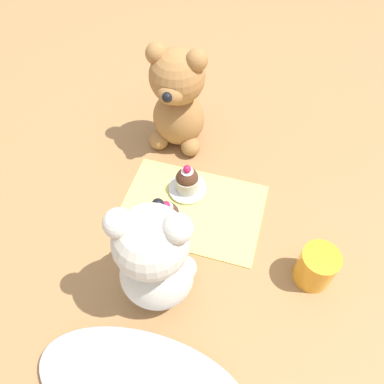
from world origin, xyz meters
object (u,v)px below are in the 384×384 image
Objects in this scene: teddy_bear_tan at (177,100)px; cupcake_near_tan_bear at (187,180)px; teddy_bear_cream at (155,260)px; saucer_plate at (187,188)px; juice_glass at (316,267)px; cupcake_near_cream_bear at (167,216)px.

teddy_bear_tan reaches higher than cupcake_near_tan_bear.
teddy_bear_cream reaches higher than saucer_plate.
cupcake_near_tan_bear is at bearing -96.32° from teddy_bear_cream.
juice_glass is at bearing -168.85° from teddy_bear_cream.
cupcake_near_tan_bear is (-0.01, -0.09, 0.00)m from cupcake_near_cream_bear.
cupcake_near_cream_bear is 0.09m from cupcake_near_tan_bear.
teddy_bear_cream is 0.23m from cupcake_near_tan_bear.
saucer_plate is at bearing -24.30° from juice_glass.
cupcake_near_cream_bear is at bearing 81.87° from saucer_plate.
teddy_bear_cream reaches higher than cupcake_near_tan_bear.
cupcake_near_cream_bear and juice_glass have the same top height.
teddy_bear_cream is 1.01× the size of teddy_bear_tan.
juice_glass is (-0.32, 0.25, -0.08)m from teddy_bear_tan.
juice_glass is (-0.27, 0.03, 0.00)m from cupcake_near_cream_bear.
teddy_bear_tan is at bearing -65.79° from cupcake_near_tan_bear.
cupcake_near_tan_bear is (0.00, 0.00, 0.03)m from saucer_plate.
cupcake_near_tan_bear is at bearing -98.13° from cupcake_near_cream_bear.
teddy_bear_cream reaches higher than cupcake_near_cream_bear.
teddy_bear_tan is at bearing -65.79° from saucer_plate.
teddy_bear_tan reaches higher than saucer_plate.
cupcake_near_cream_bear is 0.09m from saucer_plate.
teddy_bear_tan is 0.41m from juice_glass.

